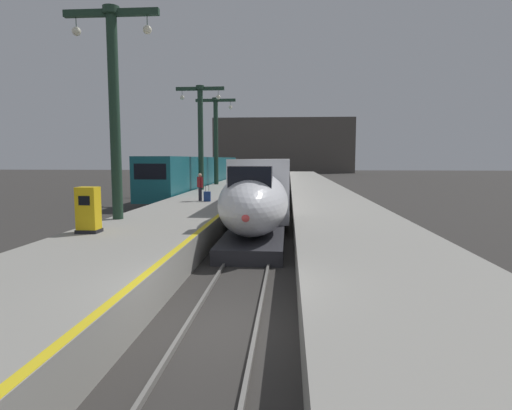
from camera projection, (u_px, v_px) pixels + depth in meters
The scene contains 17 objects.
ground_plane at pixel (221, 330), 9.18m from camera, with size 260.00×260.00×0.00m, color #33302D.
platform_left at pixel (219, 198), 33.97m from camera, with size 4.80×110.00×1.05m, color gray.
platform_right at pixel (323, 199), 33.36m from camera, with size 4.80×110.00×1.05m, color gray.
platform_left_safety_stripe at pixel (248, 192), 33.74m from camera, with size 0.20×107.80×0.01m, color yellow.
rail_main_left at pixel (263, 201), 36.50m from camera, with size 0.08×110.00×0.12m, color slate.
rail_main_right at pixel (281, 201), 36.39m from camera, with size 0.08×110.00×0.12m, color slate.
rail_secondary_left at pixel (169, 200), 37.10m from camera, with size 0.08×110.00×0.12m, color slate.
rail_secondary_right at pixel (186, 200), 36.99m from camera, with size 0.08×110.00×0.12m, color slate.
highspeed_train_main at pixel (277, 173), 50.78m from camera, with size 2.92×75.59×3.60m.
regional_train_adjacent at pixel (202, 172), 47.65m from camera, with size 2.85×36.60×3.80m.
station_column_mid at pixel (114, 93), 17.97m from camera, with size 4.00×0.68×8.77m.
station_column_far at pixel (201, 127), 35.65m from camera, with size 4.00×0.68×8.54m.
station_column_distant at pixel (216, 132), 43.15m from camera, with size 4.00×0.68×8.61m.
passenger_near_edge at pixel (200, 185), 26.31m from camera, with size 0.41×0.46×1.69m.
rolling_suitcase at pixel (207, 196), 26.11m from camera, with size 0.40×0.22×0.98m.
ticket_machine_yellow at pixel (88, 212), 15.01m from camera, with size 0.76×0.62×1.60m.
terminus_back_wall at pixel (283, 145), 109.57m from camera, with size 36.00×2.00×14.00m, color #4C4742.
Camera 1 is at (1.40, -8.77, 3.62)m, focal length 30.27 mm.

